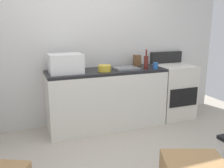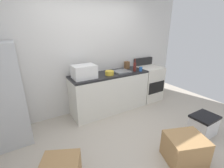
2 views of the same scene
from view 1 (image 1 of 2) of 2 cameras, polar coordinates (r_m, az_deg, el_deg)
The scene contains 9 objects.
wall_back at distance 3.90m, azimuth -7.35°, elevation 9.67°, with size 5.00×0.10×2.60m, color silver.
kitchen_counter at distance 3.81m, azimuth -1.31°, elevation -3.35°, with size 1.80×0.60×0.90m.
stove_oven at distance 4.36m, azimuth 13.96°, elevation -1.36°, with size 0.60×0.61×1.10m.
microwave at distance 3.49m, azimuth -10.75°, elevation 4.69°, with size 0.46×0.34×0.27m, color white.
sink_basin at distance 3.77m, azimuth 3.17°, elevation 3.71°, with size 0.36×0.32×0.03m, color slate.
wine_bottle at distance 3.80m, azimuth 7.94°, elevation 5.14°, with size 0.07×0.07×0.30m.
coffee_mug at distance 3.82m, azimuth 10.09°, elevation 4.19°, with size 0.08×0.08×0.10m, color #2659A5.
knife_block at distance 4.07m, azimuth 5.86°, elevation 5.48°, with size 0.10×0.10×0.18m, color brown.
mixing_bowl at distance 3.58m, azimuth -1.76°, elevation 3.69°, with size 0.19×0.19×0.09m, color gold.
Camera 1 is at (-0.92, -2.23, 1.57)m, focal length 39.26 mm.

